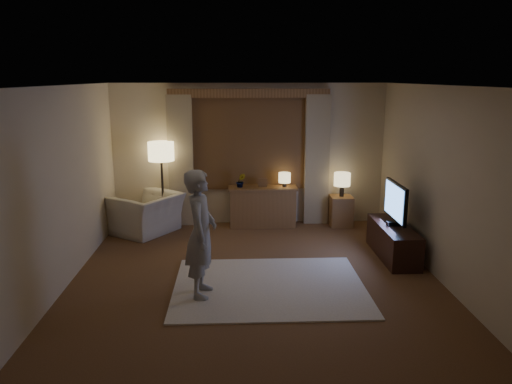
{
  "coord_description": "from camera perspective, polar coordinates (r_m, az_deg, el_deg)",
  "views": [
    {
      "loc": [
        -0.26,
        -6.39,
        2.71
      ],
      "look_at": [
        0.04,
        0.6,
        1.09
      ],
      "focal_mm": 35.0,
      "sensor_mm": 36.0,
      "label": 1
    }
  ],
  "objects": [
    {
      "name": "room",
      "position": [
        7.03,
        -0.27,
        1.78
      ],
      "size": [
        5.04,
        5.54,
        2.64
      ],
      "color": "brown",
      "rests_on": "ground"
    },
    {
      "name": "rug",
      "position": [
        6.69,
        1.54,
        -10.73
      ],
      "size": [
        2.5,
        2.0,
        0.02
      ],
      "primitive_type": "cube",
      "color": "beige",
      "rests_on": "floor"
    },
    {
      "name": "sideboard",
      "position": [
        9.21,
        0.76,
        -1.79
      ],
      "size": [
        1.2,
        0.4,
        0.7
      ],
      "primitive_type": "cube",
      "color": "brown",
      "rests_on": "floor"
    },
    {
      "name": "picture_frame",
      "position": [
        9.1,
        0.77,
        0.95
      ],
      "size": [
        0.16,
        0.02,
        0.2
      ],
      "primitive_type": "cube",
      "color": "brown",
      "rests_on": "sideboard"
    },
    {
      "name": "plant",
      "position": [
        9.08,
        -1.75,
        1.24
      ],
      "size": [
        0.17,
        0.13,
        0.3
      ],
      "primitive_type": "imported",
      "color": "#999999",
      "rests_on": "sideboard"
    },
    {
      "name": "table_lamp_sideboard",
      "position": [
        9.11,
        3.28,
        1.57
      ],
      "size": [
        0.22,
        0.22,
        0.3
      ],
      "color": "black",
      "rests_on": "sideboard"
    },
    {
      "name": "floor_lamp",
      "position": [
        9.06,
        -10.78,
        4.04
      ],
      "size": [
        0.46,
        0.46,
        1.58
      ],
      "color": "black",
      "rests_on": "floor"
    },
    {
      "name": "armchair",
      "position": [
        9.01,
        -12.31,
        -2.45
      ],
      "size": [
        1.37,
        1.41,
        0.69
      ],
      "primitive_type": "imported",
      "rotation": [
        0.0,
        0.0,
        -2.16
      ],
      "color": "beige",
      "rests_on": "floor"
    },
    {
      "name": "side_table",
      "position": [
        9.37,
        9.68,
        -2.16
      ],
      "size": [
        0.4,
        0.4,
        0.56
      ],
      "primitive_type": "cube",
      "color": "brown",
      "rests_on": "floor"
    },
    {
      "name": "table_lamp_side",
      "position": [
        9.23,
        9.82,
        1.36
      ],
      "size": [
        0.3,
        0.3,
        0.44
      ],
      "color": "black",
      "rests_on": "side_table"
    },
    {
      "name": "tv_stand",
      "position": [
        7.95,
        15.41,
        -5.44
      ],
      "size": [
        0.45,
        1.4,
        0.5
      ],
      "primitive_type": "cube",
      "color": "black",
      "rests_on": "floor"
    },
    {
      "name": "tv",
      "position": [
        7.78,
        15.67,
        -1.14
      ],
      "size": [
        0.22,
        0.92,
        0.66
      ],
      "color": "black",
      "rests_on": "tv_stand"
    },
    {
      "name": "person",
      "position": [
        6.2,
        -6.32,
        -4.74
      ],
      "size": [
        0.43,
        0.61,
        1.6
      ],
      "primitive_type": "imported",
      "rotation": [
        0.0,
        0.0,
        1.49
      ],
      "color": "#A39F97",
      "rests_on": "rug"
    }
  ]
}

